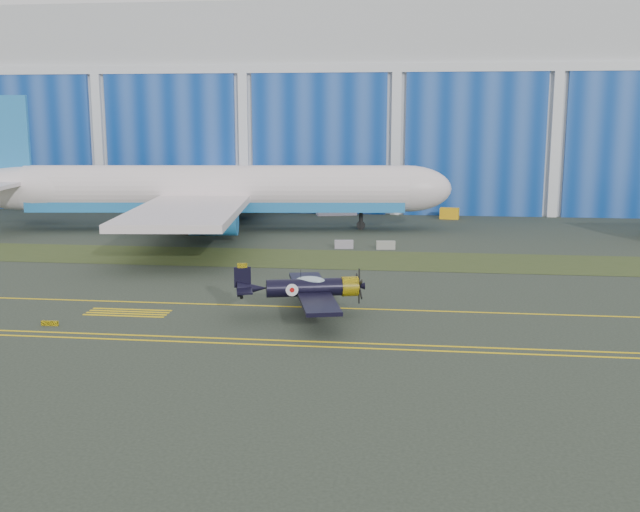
# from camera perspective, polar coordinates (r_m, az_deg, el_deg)

# --- Properties ---
(ground) EXTENTS (260.00, 260.00, 0.00)m
(ground) POSITION_cam_1_polar(r_m,az_deg,el_deg) (60.17, 4.69, -2.88)
(ground) COLOR #31392E
(ground) RESTS_ON ground
(grass_median) EXTENTS (260.00, 10.00, 0.02)m
(grass_median) POSITION_cam_1_polar(r_m,az_deg,el_deg) (73.84, 5.11, -0.33)
(grass_median) COLOR #475128
(grass_median) RESTS_ON ground
(hangar) EXTENTS (220.00, 45.70, 30.00)m
(hangar) POSITION_cam_1_polar(r_m,az_deg,el_deg) (130.28, 6.04, 11.00)
(hangar) COLOR silver
(hangar) RESTS_ON ground
(taxiway_centreline) EXTENTS (200.00, 0.20, 0.02)m
(taxiway_centreline) POSITION_cam_1_polar(r_m,az_deg,el_deg) (55.32, 4.49, -4.07)
(taxiway_centreline) COLOR yellow
(taxiway_centreline) RESTS_ON ground
(edge_line_near) EXTENTS (80.00, 0.20, 0.02)m
(edge_line_near) POSITION_cam_1_polar(r_m,az_deg,el_deg) (46.20, 3.99, -7.05)
(edge_line_near) COLOR yellow
(edge_line_near) RESTS_ON ground
(edge_line_far) EXTENTS (80.00, 0.20, 0.02)m
(edge_line_far) POSITION_cam_1_polar(r_m,az_deg,el_deg) (47.15, 4.05, -6.68)
(edge_line_far) COLOR yellow
(edge_line_far) RESTS_ON ground
(hold_short_ladder) EXTENTS (6.00, 2.40, 0.02)m
(hold_short_ladder) POSITION_cam_1_polar(r_m,az_deg,el_deg) (56.00, -14.43, -4.20)
(hold_short_ladder) COLOR yellow
(hold_short_ladder) RESTS_ON ground
(guard_board_left) EXTENTS (1.20, 0.15, 0.35)m
(guard_board_left) POSITION_cam_1_polar(r_m,az_deg,el_deg) (54.13, -19.90, -4.84)
(guard_board_left) COLOR yellow
(guard_board_left) RESTS_ON ground
(warbird) EXTENTS (13.06, 14.62, 3.71)m
(warbird) POSITION_cam_1_polar(r_m,az_deg,el_deg) (53.00, -1.16, -2.42)
(warbird) COLOR black
(warbird) RESTS_ON ground
(jetliner) EXTENTS (70.94, 62.25, 22.70)m
(jetliner) POSITION_cam_1_polar(r_m,az_deg,el_deg) (93.74, -7.99, 8.91)
(jetliner) COLOR silver
(jetliner) RESTS_ON ground
(shipping_container) EXTENTS (6.05, 3.57, 2.46)m
(shipping_container) POSITION_cam_1_polar(r_m,az_deg,el_deg) (107.51, 1.25, 3.80)
(shipping_container) COLOR white
(shipping_container) RESTS_ON ground
(tug) EXTENTS (2.76, 1.95, 1.49)m
(tug) POSITION_cam_1_polar(r_m,az_deg,el_deg) (104.97, 9.83, 3.22)
(tug) COLOR #F6AE12
(tug) RESTS_ON ground
(barrier_a) EXTENTS (2.06, 0.83, 0.90)m
(barrier_a) POSITION_cam_1_polar(r_m,az_deg,el_deg) (80.21, 1.83, 0.89)
(barrier_a) COLOR gray
(barrier_a) RESTS_ON ground
(barrier_b) EXTENTS (2.06, 0.83, 0.90)m
(barrier_b) POSITION_cam_1_polar(r_m,az_deg,el_deg) (80.00, 5.03, 0.83)
(barrier_b) COLOR gray
(barrier_b) RESTS_ON ground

